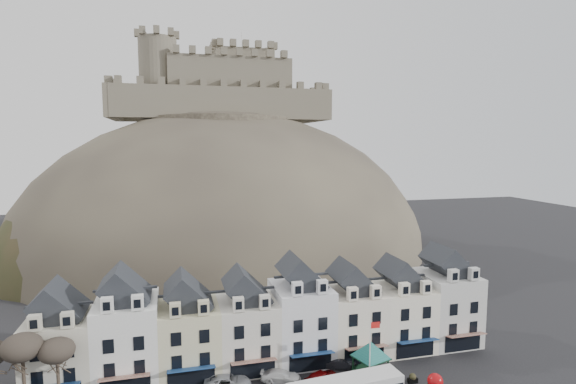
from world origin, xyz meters
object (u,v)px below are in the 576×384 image
(car_silver, at_px, (228,382))
(car_maroon, at_px, (321,377))
(bus_shelter, at_px, (371,350))
(car_white, at_px, (281,376))
(flagpole, at_px, (371,350))
(car_charcoal, at_px, (341,363))
(red_buoy, at_px, (435,383))

(car_silver, height_order, car_maroon, car_maroon)
(bus_shelter, height_order, car_white, bus_shelter)
(flagpole, bearing_deg, car_silver, 164.52)
(car_white, distance_m, car_maroon, 4.52)
(car_maroon, xyz_separation_m, car_charcoal, (3.33, 2.50, -0.09))
(car_white, distance_m, car_charcoal, 7.70)
(red_buoy, height_order, car_silver, red_buoy)
(red_buoy, relative_size, car_white, 0.45)
(red_buoy, xyz_separation_m, flagpole, (-6.58, 2.21, 3.43))
(red_buoy, bearing_deg, car_silver, 163.55)
(red_buoy, distance_m, car_charcoal, 10.81)
(flagpole, relative_size, car_charcoal, 2.10)
(bus_shelter, relative_size, car_charcoal, 1.73)
(red_buoy, xyz_separation_m, car_white, (-15.58, 6.23, -0.40))
(flagpole, bearing_deg, car_maroon, 151.27)
(car_maroon, relative_size, car_charcoal, 1.12)
(bus_shelter, xyz_separation_m, red_buoy, (5.50, -4.46, -2.29))
(car_charcoal, bearing_deg, red_buoy, -114.82)
(car_white, relative_size, car_maroon, 1.09)
(flagpole, bearing_deg, red_buoy, -18.60)
(car_maroon, bearing_deg, bus_shelter, -116.16)
(flagpole, relative_size, car_maroon, 1.88)
(car_charcoal, bearing_deg, car_white, 115.69)
(flagpole, distance_m, car_white, 10.57)
(red_buoy, relative_size, car_charcoal, 0.55)
(car_white, bearing_deg, red_buoy, -91.79)
(car_maroon, height_order, car_charcoal, car_maroon)
(car_silver, relative_size, car_maroon, 1.20)
(car_white, relative_size, car_charcoal, 1.21)
(red_buoy, distance_m, car_silver, 22.47)
(car_white, bearing_deg, flagpole, -94.03)
(flagpole, height_order, car_white, flagpole)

